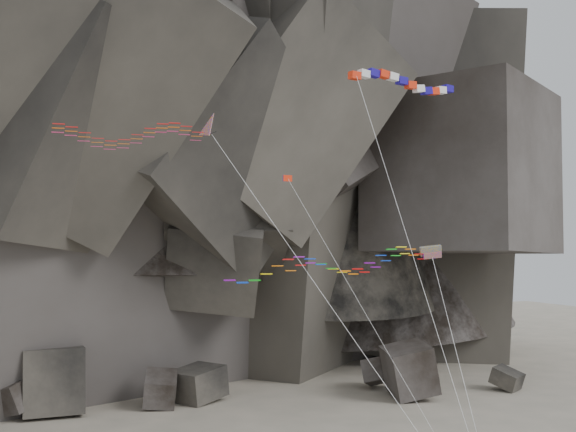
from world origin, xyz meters
name	(u,v)px	position (x,y,z in m)	size (l,w,h in m)	color
headland	(117,80)	(0.00, 70.00, 42.00)	(110.00, 70.00, 84.00)	#4B453D
boulder_field	(117,392)	(-5.54, 35.30, 2.35)	(78.10, 16.05, 8.09)	#47423F
delta_kite	(125,133)	(-10.53, 4.01, 24.15)	(21.16, 14.74, 24.16)	red
banner_kite	(405,85)	(7.20, 1.11, 27.97)	(8.86, 12.55, 27.17)	red
parafoil_kite	(326,264)	(0.70, -0.34, 16.32)	(14.42, 10.26, 15.88)	gold
pennant_kite	(328,250)	(-0.11, -2.29, 17.19)	(8.10, 10.04, 20.00)	red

